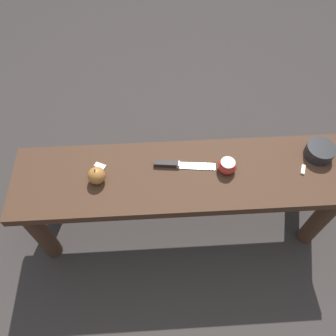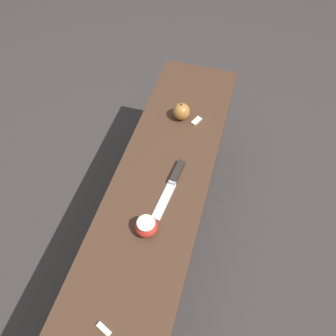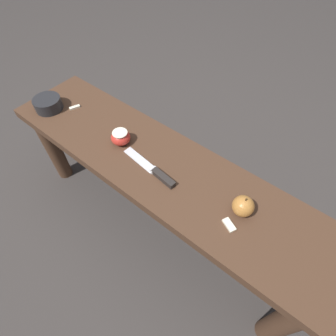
% 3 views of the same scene
% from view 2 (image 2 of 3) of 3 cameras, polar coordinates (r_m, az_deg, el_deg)
% --- Properties ---
extents(ground_plane, '(8.00, 8.00, 0.00)m').
position_cam_2_polar(ground_plane, '(1.57, -1.14, -12.19)').
color(ground_plane, '#383330').
extents(wooden_bench, '(1.37, 0.34, 0.47)m').
position_cam_2_polar(wooden_bench, '(1.24, -1.42, -5.43)').
color(wooden_bench, '#472D1E').
rests_on(wooden_bench, ground_plane).
extents(knife, '(0.25, 0.05, 0.02)m').
position_cam_2_polar(knife, '(1.16, 0.95, -2.09)').
color(knife, silver).
rests_on(knife, wooden_bench).
extents(apple_whole, '(0.07, 0.07, 0.08)m').
position_cam_2_polar(apple_whole, '(1.33, 2.34, 9.82)').
color(apple_whole, '#B27233').
rests_on(apple_whole, wooden_bench).
extents(apple_cut, '(0.07, 0.07, 0.05)m').
position_cam_2_polar(apple_cut, '(1.05, -3.78, -10.08)').
color(apple_cut, red).
rests_on(apple_cut, wooden_bench).
extents(apple_slice_near_knife, '(0.03, 0.05, 0.01)m').
position_cam_2_polar(apple_slice_near_knife, '(1.00, -11.07, -25.83)').
color(apple_slice_near_knife, silver).
rests_on(apple_slice_near_knife, wooden_bench).
extents(apple_slice_center, '(0.05, 0.04, 0.01)m').
position_cam_2_polar(apple_slice_center, '(1.34, 4.98, 8.19)').
color(apple_slice_center, silver).
rests_on(apple_slice_center, wooden_bench).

